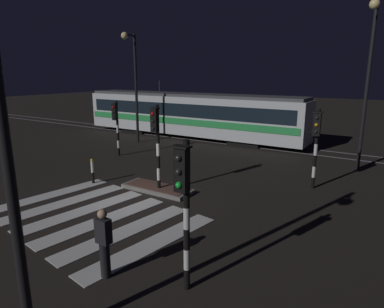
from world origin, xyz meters
The scene contains 14 objects.
ground_plane centered at (0.00, 0.00, 0.00)m, with size 120.00×120.00×0.00m, color black.
rail_near centered at (0.00, 11.43, 0.01)m, with size 80.00×0.12×0.03m, color #59595E.
rail_far centered at (0.00, 12.87, 0.01)m, with size 80.00×0.12×0.03m, color #59595E.
crosswalk_zebra centered at (0.00, -1.58, 0.01)m, with size 7.30×5.73×0.02m.
traffic_island centered at (0.27, 1.58, 0.09)m, with size 3.01×1.09×0.18m.
traffic_light_median_centre centered at (0.43, 1.41, 2.32)m, with size 0.36×0.42×3.52m.
traffic_light_corner_far_right centered at (5.58, 5.22, 2.19)m, with size 0.36×0.42×3.31m.
traffic_light_corner_near_right centered at (4.87, -3.29, 2.25)m, with size 0.36×0.42×3.40m.
traffic_light_corner_far_left centered at (-5.38, 5.06, 2.08)m, with size 0.36×0.42×3.15m.
street_lamp_trackside_left centered at (-7.06, 8.50, 4.56)m, with size 0.44×1.21×7.20m.
street_lamp_trackside_right centered at (6.78, 9.31, 4.89)m, with size 0.44×1.21×7.81m.
tram centered at (-5.08, 12.14, 1.75)m, with size 17.66×2.58×4.15m.
pedestrian_waiting_at_kerb centered at (3.00, -3.86, 0.88)m, with size 0.36×0.24×1.71m.
bollard_island_edge centered at (-2.67, 0.80, 0.56)m, with size 0.12×0.12×1.11m.
Camera 1 is at (8.56, -8.80, 4.72)m, focal length 31.73 mm.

